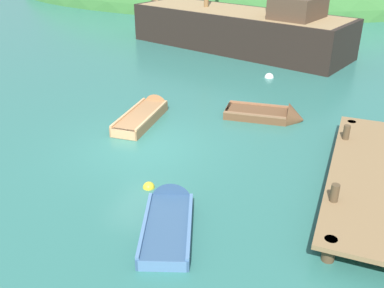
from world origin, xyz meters
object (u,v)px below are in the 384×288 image
buoy_white (269,78)px  buoy_yellow (149,187)px  sailing_ship (240,34)px  rowboat_center (169,217)px  rowboat_far (147,114)px  rowboat_near_dock (271,116)px

buoy_white → buoy_yellow: buoy_white is taller
buoy_white → buoy_yellow: bearing=-94.6°
sailing_ship → rowboat_center: bearing=117.0°
rowboat_center → buoy_white: rowboat_center is taller
rowboat_center → buoy_yellow: (-1.13, 1.12, -0.08)m
rowboat_far → buoy_yellow: (2.33, -4.40, -0.12)m
rowboat_near_dock → buoy_yellow: rowboat_near_dock is taller
buoy_white → buoy_yellow: size_ratio=1.32×
buoy_white → rowboat_near_dock: bearing=-76.3°
buoy_white → buoy_yellow: (-0.87, -10.93, 0.00)m
rowboat_far → buoy_white: (3.21, 6.52, -0.12)m
sailing_ship → rowboat_far: sailing_ship is taller
rowboat_near_dock → buoy_white: size_ratio=6.98×
rowboat_far → rowboat_center: bearing=-151.9°
sailing_ship → buoy_white: 5.63m
buoy_white → rowboat_far: bearing=-116.2°
rowboat_far → buoy_yellow: bearing=-156.1°
rowboat_far → buoy_white: bearing=-30.2°
buoy_white → buoy_yellow: 10.96m
sailing_ship → buoy_white: sailing_ship is taller
rowboat_far → buoy_white: size_ratio=8.58×
sailing_ship → rowboat_near_dock: sailing_ship is taller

